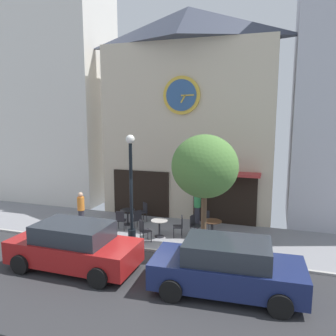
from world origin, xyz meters
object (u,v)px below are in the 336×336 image
parked_car_navy (227,267)px  cafe_chair_facing_street (180,225)px  cafe_chair_facing_wall (206,220)px  pedestrian_green (197,207)px  cafe_table_center_right (212,226)px  street_tree (205,167)px  cafe_table_leftmost (128,214)px  cafe_chair_by_entrance (137,218)px  street_lamp (131,187)px  cafe_chair_left_end (143,210)px  cafe_chair_curbside (121,219)px  cafe_chair_under_awning (144,229)px  pedestrian_orange (81,210)px  cafe_chair_near_tree (194,224)px  parked_car_red (74,246)px  cafe_table_near_door (159,225)px

parked_car_navy → cafe_chair_facing_street: bearing=123.4°
cafe_chair_facing_wall → pedestrian_green: bearing=126.9°
cafe_table_center_right → parked_car_navy: (1.16, -4.05, 0.20)m
parked_car_navy → street_tree: bearing=115.3°
cafe_table_leftmost → cafe_chair_by_entrance: size_ratio=0.80×
street_tree → street_lamp: bearing=171.8°
cafe_chair_by_entrance → pedestrian_green: (2.41, 1.49, 0.33)m
street_tree → cafe_chair_left_end: 5.16m
cafe_chair_curbside → cafe_chair_under_awning: size_ratio=1.00×
cafe_table_center_right → pedestrian_orange: bearing=-174.2°
street_lamp → cafe_chair_under_awning: bearing=-21.6°
street_lamp → parked_car_navy: 5.52m
cafe_chair_near_tree → pedestrian_green: (-0.22, 1.44, 0.33)m
cafe_table_leftmost → parked_car_red: (0.19, -4.61, 0.26)m
cafe_chair_curbside → cafe_chair_near_tree: 3.27m
cafe_table_center_right → parked_car_navy: size_ratio=0.17×
cafe_chair_under_awning → cafe_table_leftmost: bearing=131.0°
street_tree → cafe_chair_curbside: street_tree is taller
parked_car_navy → cafe_table_center_right: bearing=106.0°
cafe_chair_left_end → street_lamp: bearing=-80.1°
cafe_chair_left_end → parked_car_navy: parked_car_navy is taller
cafe_chair_facing_street → parked_car_red: 4.61m
cafe_table_center_right → cafe_chair_left_end: bearing=161.1°
pedestrian_orange → street_lamp: bearing=-8.1°
cafe_chair_left_end → cafe_chair_facing_street: size_ratio=1.00×
cafe_table_leftmost → cafe_chair_left_end: (0.50, 0.71, 0.03)m
cafe_chair_facing_street → cafe_chair_left_end: bearing=146.7°
cafe_chair_facing_wall → street_lamp: bearing=-148.0°
cafe_chair_under_awning → cafe_chair_facing_wall: bearing=42.9°
cafe_chair_facing_street → parked_car_red: size_ratio=0.21×
cafe_chair_near_tree → cafe_chair_facing_wall: (0.34, 0.69, 0.00)m
street_tree → cafe_chair_curbside: bearing=164.5°
cafe_chair_near_tree → cafe_chair_by_entrance: same height
cafe_chair_left_end → pedestrian_green: (2.59, 0.27, 0.33)m
cafe_table_center_right → street_lamp: bearing=-163.0°
cafe_chair_under_awning → parked_car_navy: bearing=-37.1°
street_lamp → street_tree: 3.32m
street_lamp → cafe_chair_by_entrance: (-0.21, 0.99, -1.65)m
cafe_chair_under_awning → cafe_chair_near_tree: same height
cafe_table_center_right → cafe_chair_near_tree: size_ratio=0.85×
cafe_chair_curbside → parked_car_red: 3.77m
street_lamp → street_tree: size_ratio=0.98×
cafe_chair_under_awning → pedestrian_orange: pedestrian_orange is taller
cafe_chair_curbside → cafe_chair_by_entrance: 0.71m
street_tree → pedestrian_green: 3.87m
cafe_chair_left_end → pedestrian_green: bearing=6.0°
cafe_table_leftmost → pedestrian_green: 3.26m
cafe_chair_left_end → cafe_table_near_door: bearing=-50.5°
cafe_chair_under_awning → parked_car_navy: (3.72, -2.82, 0.23)m
cafe_table_leftmost → parked_car_red: size_ratio=0.17×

